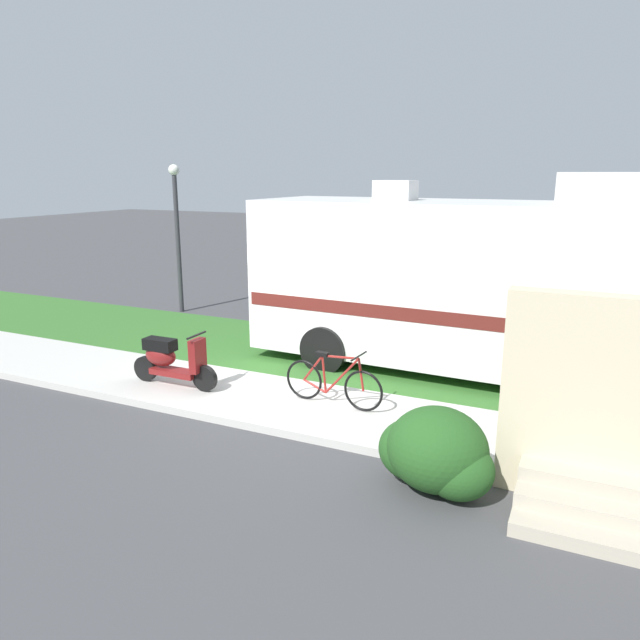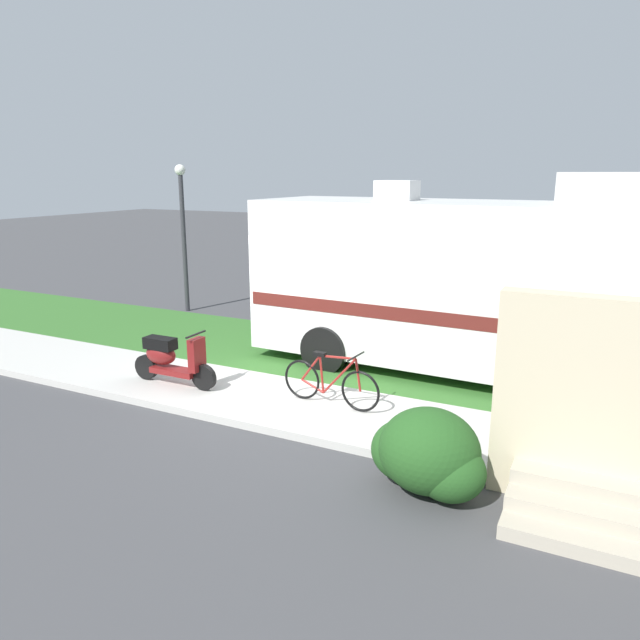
{
  "view_description": "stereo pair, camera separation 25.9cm",
  "coord_description": "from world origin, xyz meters",
  "px_view_note": "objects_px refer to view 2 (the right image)",
  "views": [
    {
      "loc": [
        5.2,
        -8.97,
        3.64
      ],
      "look_at": [
        0.85,
        0.3,
        1.1
      ],
      "focal_mm": 33.18,
      "sensor_mm": 36.0,
      "label": 1
    },
    {
      "loc": [
        5.43,
        -8.86,
        3.64
      ],
      "look_at": [
        0.85,
        0.3,
        1.1
      ],
      "focal_mm": 33.18,
      "sensor_mm": 36.0,
      "label": 2
    }
  ],
  "objects_px": {
    "pickup_truck_near": "(544,288)",
    "bottle_green": "(571,430)",
    "motorhome_rv": "(456,281)",
    "street_lamp_post": "(183,223)",
    "bicycle": "(330,383)",
    "scooter": "(171,358)"
  },
  "relations": [
    {
      "from": "pickup_truck_near",
      "to": "bottle_green",
      "type": "height_order",
      "value": "pickup_truck_near"
    },
    {
      "from": "motorhome_rv",
      "to": "street_lamp_post",
      "type": "height_order",
      "value": "street_lamp_post"
    },
    {
      "from": "bottle_green",
      "to": "street_lamp_post",
      "type": "height_order",
      "value": "street_lamp_post"
    },
    {
      "from": "motorhome_rv",
      "to": "pickup_truck_near",
      "type": "height_order",
      "value": "motorhome_rv"
    },
    {
      "from": "motorhome_rv",
      "to": "street_lamp_post",
      "type": "distance_m",
      "value": 7.99
    },
    {
      "from": "motorhome_rv",
      "to": "street_lamp_post",
      "type": "xyz_separation_m",
      "value": [
        -7.75,
        1.88,
        0.63
      ]
    },
    {
      "from": "bicycle",
      "to": "bottle_green",
      "type": "xyz_separation_m",
      "value": [
        3.46,
        0.42,
        -0.26
      ]
    },
    {
      "from": "motorhome_rv",
      "to": "bicycle",
      "type": "bearing_deg",
      "value": -113.56
    },
    {
      "from": "bottle_green",
      "to": "street_lamp_post",
      "type": "distance_m",
      "value": 11.07
    },
    {
      "from": "scooter",
      "to": "bicycle",
      "type": "height_order",
      "value": "scooter"
    },
    {
      "from": "pickup_truck_near",
      "to": "bicycle",
      "type": "bearing_deg",
      "value": -107.72
    },
    {
      "from": "scooter",
      "to": "bicycle",
      "type": "xyz_separation_m",
      "value": [
        2.85,
        0.36,
        -0.09
      ]
    },
    {
      "from": "bicycle",
      "to": "street_lamp_post",
      "type": "relative_size",
      "value": 0.44
    },
    {
      "from": "bottle_green",
      "to": "bicycle",
      "type": "bearing_deg",
      "value": -173.14
    },
    {
      "from": "scooter",
      "to": "pickup_truck_near",
      "type": "relative_size",
      "value": 0.3
    },
    {
      "from": "street_lamp_post",
      "to": "bottle_green",
      "type": "bearing_deg",
      "value": -22.87
    },
    {
      "from": "pickup_truck_near",
      "to": "street_lamp_post",
      "type": "distance_m",
      "value": 9.3
    },
    {
      "from": "scooter",
      "to": "bicycle",
      "type": "relative_size",
      "value": 1.0
    },
    {
      "from": "bicycle",
      "to": "street_lamp_post",
      "type": "xyz_separation_m",
      "value": [
        -6.54,
        4.63,
        1.89
      ]
    },
    {
      "from": "motorhome_rv",
      "to": "pickup_truck_near",
      "type": "xyz_separation_m",
      "value": [
        1.09,
        4.41,
        -0.78
      ]
    },
    {
      "from": "scooter",
      "to": "pickup_truck_near",
      "type": "height_order",
      "value": "pickup_truck_near"
    },
    {
      "from": "pickup_truck_near",
      "to": "bottle_green",
      "type": "relative_size",
      "value": 22.48
    }
  ]
}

